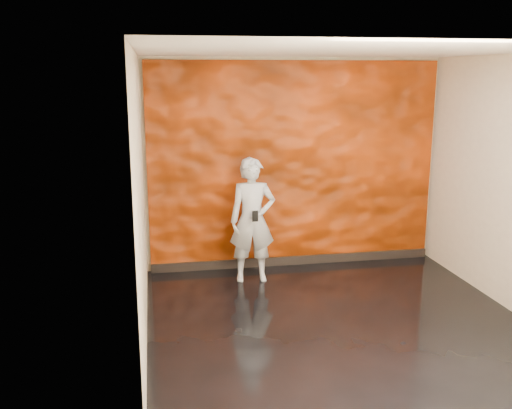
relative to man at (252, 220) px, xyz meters
name	(u,v)px	position (x,y,z in m)	size (l,w,h in m)	color
room	(342,194)	(0.67, -1.44, 0.61)	(4.02, 4.02, 2.81)	black
feature_wall	(295,166)	(0.67, 0.52, 0.59)	(3.90, 0.06, 2.75)	#C13907
baseboard	(294,260)	(0.67, 0.48, -0.73)	(3.90, 0.04, 0.12)	black
man	(252,220)	(0.00, 0.00, 0.00)	(0.58, 0.38, 1.58)	#8E949C
phone	(255,216)	(0.00, -0.21, 0.10)	(0.07, 0.01, 0.14)	black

